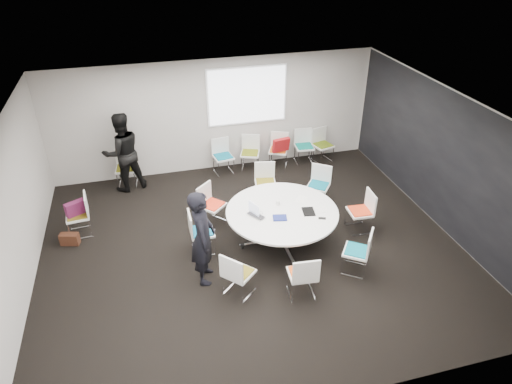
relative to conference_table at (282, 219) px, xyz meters
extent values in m
cube|color=black|center=(-0.62, -0.03, -0.55)|extent=(8.00, 7.00, 0.04)
cube|color=white|center=(-0.62, -0.03, 2.29)|extent=(8.00, 7.00, 0.04)
cube|color=#ACA7A2|center=(-0.62, 3.49, 0.87)|extent=(8.00, 0.04, 2.80)
cube|color=#ACA7A2|center=(-0.62, -3.55, 0.87)|extent=(8.00, 0.04, 2.80)
cube|color=#ACA7A2|center=(-4.64, -0.03, 0.87)|extent=(0.04, 7.00, 2.80)
cube|color=#ACA7A2|center=(3.40, -0.03, 0.87)|extent=(0.04, 7.00, 2.80)
cube|color=black|center=(3.37, -0.03, 0.87)|extent=(0.01, 6.94, 2.74)
cube|color=silver|center=(0.00, 0.00, -0.49)|extent=(0.90, 0.90, 0.08)
cylinder|color=silver|center=(0.00, 0.00, -0.17)|extent=(0.10, 0.10, 0.65)
cylinder|color=white|center=(0.00, 0.00, 0.18)|extent=(2.17, 2.17, 0.04)
cube|color=white|center=(0.18, 3.43, 1.32)|extent=(1.90, 0.03, 1.35)
cube|color=silver|center=(1.65, -0.04, -0.32)|extent=(0.44, 0.44, 0.42)
cube|color=white|center=(1.65, -0.04, -0.09)|extent=(0.47, 0.49, 0.04)
cube|color=red|center=(1.65, -0.04, -0.06)|extent=(0.40, 0.42, 0.03)
cube|color=white|center=(1.86, -0.05, 0.14)|extent=(0.06, 0.46, 0.42)
cube|color=silver|center=(1.22, 1.15, -0.32)|extent=(0.59, 0.59, 0.42)
cube|color=white|center=(1.22, 1.15, -0.09)|extent=(0.63, 0.63, 0.04)
cube|color=#086177|center=(1.22, 1.15, -0.06)|extent=(0.55, 0.55, 0.03)
cube|color=white|center=(1.35, 1.31, 0.14)|extent=(0.39, 0.31, 0.42)
cube|color=silver|center=(0.12, 1.57, -0.32)|extent=(0.49, 0.49, 0.42)
cube|color=white|center=(0.12, 1.57, -0.09)|extent=(0.53, 0.52, 0.04)
cube|color=#716516|center=(0.12, 1.57, -0.06)|extent=(0.46, 0.45, 0.03)
cube|color=white|center=(0.16, 1.77, 0.14)|extent=(0.46, 0.12, 0.42)
cube|color=silver|center=(-1.19, 0.97, -0.32)|extent=(0.59, 0.59, 0.42)
cube|color=white|center=(-1.19, 0.97, -0.09)|extent=(0.64, 0.64, 0.04)
cube|color=red|center=(-1.19, 0.97, -0.06)|extent=(0.55, 0.55, 0.03)
cube|color=white|center=(-1.34, 1.12, 0.14)|extent=(0.36, 0.34, 0.42)
cube|color=silver|center=(-1.55, 0.11, -0.32)|extent=(0.42, 0.42, 0.42)
cube|color=white|center=(-1.55, 0.11, -0.09)|extent=(0.44, 0.46, 0.04)
cube|color=#0A5678|center=(-1.55, 0.11, -0.06)|extent=(0.38, 0.40, 0.03)
cube|color=white|center=(-1.76, 0.11, 0.14)|extent=(0.04, 0.46, 0.42)
cube|color=silver|center=(-1.14, -1.20, -0.32)|extent=(0.59, 0.59, 0.42)
cube|color=white|center=(-1.14, -1.20, -0.09)|extent=(0.64, 0.64, 0.04)
cube|color=brown|center=(-1.14, -1.20, -0.06)|extent=(0.55, 0.55, 0.03)
cube|color=white|center=(-1.30, -1.35, 0.14)|extent=(0.34, 0.36, 0.42)
cube|color=silver|center=(-0.12, -1.51, -0.32)|extent=(0.45, 0.45, 0.42)
cube|color=white|center=(-0.12, -1.51, -0.09)|extent=(0.50, 0.48, 0.04)
cube|color=#D34910|center=(-0.12, -1.51, -0.06)|extent=(0.43, 0.41, 0.03)
cube|color=white|center=(-0.14, -1.72, 0.14)|extent=(0.46, 0.08, 0.42)
cube|color=silver|center=(1.03, -1.19, -0.32)|extent=(0.59, 0.59, 0.42)
cube|color=white|center=(1.03, -1.19, -0.09)|extent=(0.63, 0.63, 0.04)
cube|color=#096C80|center=(1.03, -1.19, -0.06)|extent=(0.54, 0.55, 0.03)
cube|color=white|center=(1.20, -1.31, 0.14)|extent=(0.30, 0.39, 0.42)
cube|color=silver|center=(-0.53, 3.10, -0.32)|extent=(0.48, 0.48, 0.42)
cube|color=white|center=(-0.53, 3.10, -0.09)|extent=(0.52, 0.50, 0.04)
cube|color=#0B6681|center=(-0.53, 3.10, -0.06)|extent=(0.45, 0.43, 0.03)
cube|color=white|center=(-0.56, 3.30, 0.14)|extent=(0.46, 0.10, 0.42)
cube|color=silver|center=(0.16, 3.11, -0.32)|extent=(0.54, 0.54, 0.42)
cube|color=white|center=(0.16, 3.11, -0.09)|extent=(0.58, 0.57, 0.04)
cube|color=#636A14|center=(0.16, 3.11, -0.06)|extent=(0.51, 0.49, 0.03)
cube|color=white|center=(0.23, 3.31, 0.14)|extent=(0.44, 0.19, 0.42)
cube|color=silver|center=(0.90, 3.09, -0.32)|extent=(0.56, 0.56, 0.42)
cube|color=white|center=(0.90, 3.09, -0.09)|extent=(0.60, 0.59, 0.04)
cube|color=orange|center=(0.90, 3.09, -0.06)|extent=(0.52, 0.51, 0.03)
cube|color=white|center=(0.99, 3.28, 0.14)|extent=(0.43, 0.22, 0.42)
cube|color=silver|center=(1.62, 3.12, -0.32)|extent=(0.46, 0.46, 0.42)
cube|color=white|center=(1.62, 3.12, -0.09)|extent=(0.50, 0.48, 0.04)
cube|color=#0A7569|center=(1.62, 3.12, -0.06)|extent=(0.43, 0.41, 0.03)
cube|color=white|center=(1.64, 3.33, 0.14)|extent=(0.46, 0.08, 0.42)
cube|color=silver|center=(2.12, 3.08, -0.32)|extent=(0.51, 0.51, 0.42)
cube|color=white|center=(2.12, 3.08, -0.09)|extent=(0.56, 0.54, 0.04)
cube|color=#566A14|center=(2.12, 3.08, -0.06)|extent=(0.49, 0.47, 0.03)
cube|color=white|center=(2.07, 3.28, 0.14)|extent=(0.45, 0.15, 0.42)
cube|color=silver|center=(-3.88, 1.31, -0.32)|extent=(0.46, 0.46, 0.42)
cube|color=white|center=(-3.88, 1.31, -0.09)|extent=(0.48, 0.50, 0.04)
cube|color=brown|center=(-3.88, 1.31, -0.06)|extent=(0.42, 0.43, 0.03)
cube|color=white|center=(-3.67, 1.33, 0.14)|extent=(0.08, 0.46, 0.42)
cube|color=silver|center=(-2.90, 3.09, -0.32)|extent=(0.46, 0.46, 0.42)
cube|color=white|center=(-2.90, 3.09, -0.09)|extent=(0.51, 0.49, 0.04)
cube|color=olive|center=(-2.90, 3.09, -0.06)|extent=(0.44, 0.42, 0.03)
cube|color=white|center=(-2.88, 3.30, 0.14)|extent=(0.46, 0.09, 0.42)
imported|color=black|center=(-1.64, -0.68, 0.36)|extent=(0.53, 0.72, 1.80)
imported|color=black|center=(-2.90, 2.94, 0.41)|extent=(1.10, 0.97, 1.90)
imported|color=#333338|center=(-0.49, -0.02, 0.21)|extent=(0.38, 0.41, 0.03)
cube|color=silver|center=(-0.56, 0.02, 0.33)|extent=(0.14, 0.28, 0.22)
cube|color=black|center=(0.48, -0.17, 0.21)|extent=(0.27, 0.33, 0.02)
cube|color=navy|center=(-0.12, -0.24, 0.21)|extent=(0.30, 0.25, 0.03)
cube|color=white|center=(0.50, 0.29, 0.20)|extent=(0.35, 0.37, 0.00)
cube|color=white|center=(0.71, -0.17, 0.20)|extent=(0.30, 0.21, 0.00)
cylinder|color=white|center=(-0.01, 0.23, 0.24)|extent=(0.08, 0.08, 0.09)
cube|color=black|center=(0.65, -0.45, 0.20)|extent=(0.16, 0.12, 0.01)
cube|color=#58173C|center=(-3.88, 1.31, 0.09)|extent=(0.42, 0.31, 0.28)
cube|color=#3E1F13|center=(-4.07, 0.99, -0.41)|extent=(0.39, 0.25, 0.24)
cube|color=#A21417|center=(0.90, 2.88, 0.17)|extent=(0.46, 0.24, 0.36)
camera|label=1|loc=(-2.38, -6.94, 5.05)|focal=32.00mm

